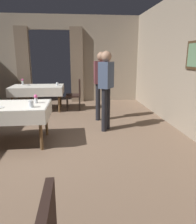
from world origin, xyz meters
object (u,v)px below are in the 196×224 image
(dining_table_far, at_px, (37,89))
(glass_mid_c, at_px, (31,104))
(dining_table_mid, at_px, (14,110))
(person_diner_standing_aside, at_px, (101,81))
(flower_vase_mid, at_px, (36,98))
(flower_vase_far, at_px, (23,81))
(chair_far_right, at_px, (76,93))
(plate_far_b, at_px, (27,85))
(glass_far_c, at_px, (57,84))
(person_waiter_by_doorway, at_px, (106,85))

(dining_table_far, xyz_separation_m, glass_mid_c, (0.38, -2.89, 0.15))
(dining_table_mid, height_order, person_diner_standing_aside, person_diner_standing_aside)
(flower_vase_mid, height_order, flower_vase_far, flower_vase_far)
(chair_far_right, xyz_separation_m, flower_vase_mid, (-0.76, -2.52, 0.32))
(flower_vase_mid, distance_m, plate_far_b, 2.69)
(dining_table_far, distance_m, plate_far_b, 0.32)
(chair_far_right, relative_size, glass_far_c, 9.33)
(plate_far_b, height_order, glass_far_c, glass_far_c)
(flower_vase_far, bearing_deg, flower_vase_mid, -72.62)
(person_waiter_by_doorway, bearing_deg, flower_vase_mid, -161.45)
(chair_far_right, relative_size, flower_vase_mid, 5.58)
(plate_far_b, bearing_deg, flower_vase_far, 131.60)
(glass_far_c, relative_size, person_diner_standing_aside, 0.06)
(plate_far_b, relative_size, glass_far_c, 1.89)
(dining_table_mid, xyz_separation_m, flower_vase_mid, (0.38, 0.10, 0.18))
(flower_vase_mid, relative_size, glass_mid_c, 1.39)
(dining_table_mid, bearing_deg, flower_vase_far, 99.65)
(glass_mid_c, distance_m, plate_far_b, 3.02)
(glass_far_c, xyz_separation_m, person_waiter_by_doorway, (1.21, -2.05, 0.22))
(person_waiter_by_doorway, height_order, person_diner_standing_aside, same)
(dining_table_far, height_order, flower_vase_mid, flower_vase_mid)
(plate_far_b, bearing_deg, flower_vase_mid, -75.00)
(plate_far_b, bearing_deg, dining_table_mid, -83.38)
(plate_far_b, bearing_deg, glass_far_c, -4.24)
(dining_table_mid, distance_m, glass_far_c, 2.70)
(person_waiter_by_doorway, xyz_separation_m, person_diner_standing_aside, (-0.00, 0.79, 0.00))
(flower_vase_far, bearing_deg, person_diner_standing_aside, -33.90)
(glass_far_c, height_order, person_waiter_by_doorway, person_waiter_by_doorway)
(flower_vase_mid, distance_m, person_diner_standing_aside, 1.90)
(flower_vase_far, bearing_deg, glass_mid_c, -74.80)
(dining_table_mid, distance_m, person_waiter_by_doorway, 1.92)
(dining_table_mid, distance_m, glass_mid_c, 0.47)
(plate_far_b, distance_m, person_waiter_by_doorway, 3.00)
(glass_far_c, bearing_deg, flower_vase_mid, -94.60)
(chair_far_right, xyz_separation_m, glass_mid_c, (-0.78, -2.87, 0.29))
(flower_vase_mid, relative_size, glass_far_c, 1.67)
(flower_vase_mid, bearing_deg, glass_mid_c, -93.15)
(dining_table_mid, xyz_separation_m, glass_mid_c, (0.36, -0.25, 0.15))
(dining_table_far, bearing_deg, dining_table_mid, -89.62)
(dining_table_far, relative_size, flower_vase_far, 7.93)
(person_waiter_by_doorway, bearing_deg, glass_far_c, 120.40)
(chair_far_right, relative_size, glass_mid_c, 7.76)
(glass_mid_c, bearing_deg, flower_vase_far, 105.20)
(dining_table_far, distance_m, chair_far_right, 1.17)
(dining_table_mid, height_order, dining_table_far, same)
(chair_far_right, height_order, plate_far_b, chair_far_right)
(chair_far_right, bearing_deg, flower_vase_far, 170.26)
(plate_far_b, distance_m, person_diner_standing_aside, 2.50)
(dining_table_far, xyz_separation_m, flower_vase_mid, (0.40, -2.53, 0.18))
(glass_far_c, bearing_deg, person_diner_standing_aside, -46.42)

